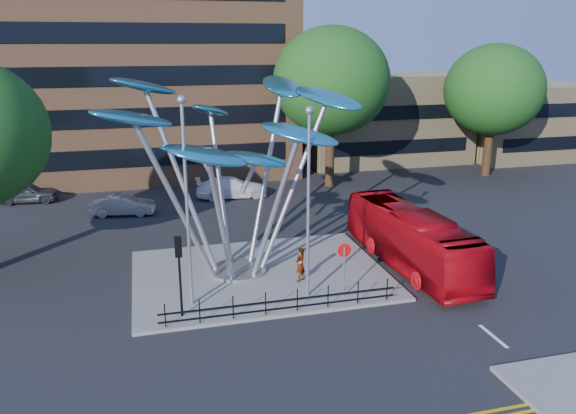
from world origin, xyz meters
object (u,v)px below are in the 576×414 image
object	(u,v)px
red_bus	(410,238)
pedestrian	(300,265)
tree_right	(331,81)
leaf_sculpture	(232,134)
street_lamp_right	(308,187)
tree_far	(494,90)
traffic_light_island	(179,259)
parked_car_left	(27,193)
parked_car_mid	(123,205)
street_lamp_left	(186,186)
no_entry_sign_island	(344,261)
parked_car_right	(232,187)

from	to	relation	value
red_bus	pedestrian	world-z (taller)	red_bus
tree_right	pedestrian	bearing A→B (deg)	-112.95
leaf_sculpture	street_lamp_right	world-z (taller)	leaf_sculpture
tree_far	traffic_light_island	world-z (taller)	tree_far
tree_far	leaf_sculpture	distance (m)	28.53
red_bus	parked_car_left	size ratio (longest dim) A/B	2.54
tree_far	parked_car_mid	xyz separation A→B (m)	(-29.55, -4.00, -6.43)
parked_car_left	parked_car_mid	bearing A→B (deg)	-122.39
tree_right	pedestrian	xyz separation A→B (m)	(-7.37, -17.41, -7.07)
street_lamp_left	no_entry_sign_island	distance (m)	7.47
parked_car_mid	street_lamp_right	bearing A→B (deg)	-142.74
traffic_light_island	parked_car_right	size ratio (longest dim) A/B	0.67
tree_right	leaf_sculpture	size ratio (longest dim) A/B	0.95
street_lamp_left	red_bus	distance (m)	11.92
street_lamp_right	pedestrian	bearing A→B (deg)	85.40
red_bus	tree_right	bearing A→B (deg)	82.79
tree_right	traffic_light_island	xyz separation A→B (m)	(-13.00, -19.50, -5.42)
leaf_sculpture	parked_car_mid	world-z (taller)	leaf_sculpture
red_bus	parked_car_mid	world-z (taller)	red_bus
leaf_sculpture	street_lamp_right	bearing A→B (deg)	-55.09
tree_far	pedestrian	size ratio (longest dim) A/B	6.60
leaf_sculpture	pedestrian	size ratio (longest dim) A/B	7.76
street_lamp_right	parked_car_right	distance (m)	18.04
pedestrian	parked_car_left	distance (m)	23.44
red_bus	parked_car_left	xyz separation A→B (m)	(-20.73, 17.40, -0.75)
leaf_sculpture	traffic_light_island	distance (m)	6.65
parked_car_left	parked_car_right	world-z (taller)	parked_car_right
traffic_light_island	street_lamp_right	bearing A→B (deg)	5.19
tree_right	parked_car_left	xyz separation A→B (m)	(-22.13, 0.80, -7.34)
tree_far	no_entry_sign_island	world-z (taller)	tree_far
tree_right	street_lamp_left	size ratio (longest dim) A/B	1.38
tree_right	parked_car_mid	world-z (taller)	tree_right
street_lamp_right	no_entry_sign_island	world-z (taller)	street_lamp_right
parked_car_mid	leaf_sculpture	bearing A→B (deg)	-145.13
red_bus	parked_car_right	bearing A→B (deg)	111.19
tree_far	no_entry_sign_island	distance (m)	28.42
traffic_light_island	tree_far	bearing A→B (deg)	35.84
tree_right	parked_car_mid	xyz separation A→B (m)	(-15.55, -4.00, -7.37)
traffic_light_island	parked_car_left	distance (m)	22.34
tree_right	leaf_sculpture	bearing A→B (deg)	-123.31
parked_car_mid	parked_car_right	bearing A→B (deg)	-62.69
red_bus	parked_car_right	size ratio (longest dim) A/B	2.03
red_bus	traffic_light_island	bearing A→B (deg)	-168.38
tree_far	parked_car_mid	distance (m)	30.51
parked_car_mid	tree_right	bearing A→B (deg)	-66.54
traffic_light_island	red_bus	world-z (taller)	traffic_light_island
parked_car_right	no_entry_sign_island	bearing A→B (deg)	-172.36
tree_far	red_bus	bearing A→B (deg)	-132.84
tree_far	traffic_light_island	size ratio (longest dim) A/B	3.16
tree_right	red_bus	size ratio (longest dim) A/B	1.16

